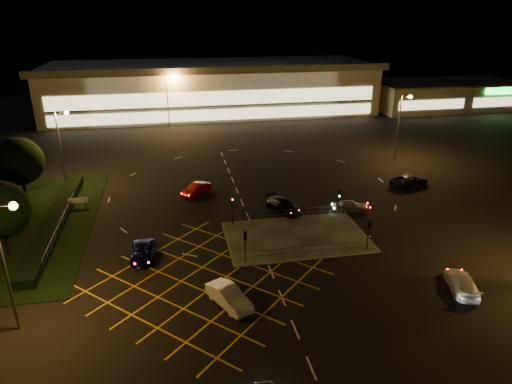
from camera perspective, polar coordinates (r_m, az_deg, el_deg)
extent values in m
plane|color=black|center=(48.67, 2.12, -4.81)|extent=(180.00, 180.00, 0.00)
cube|color=#4C4944|center=(47.39, 5.04, -5.59)|extent=(14.00, 9.00, 0.12)
cube|color=black|center=(55.97, -28.72, -3.93)|extent=(18.00, 30.00, 0.08)
cube|color=black|center=(54.39, -23.81, -3.22)|extent=(2.00, 26.00, 1.00)
cube|color=beige|center=(106.11, -5.55, 12.72)|extent=(70.00, 25.00, 10.00)
cube|color=slate|center=(105.41, -5.66, 15.51)|extent=(72.00, 26.50, 0.60)
cube|color=#FFEAA5|center=(93.81, -4.76, 11.53)|extent=(66.00, 0.20, 3.00)
cube|color=#FFEAA5|center=(94.44, -4.70, 9.62)|extent=(66.00, 0.20, 2.20)
cube|color=beige|center=(112.99, 19.31, 11.15)|extent=(18.00, 14.00, 6.00)
cube|color=slate|center=(112.51, 19.52, 12.72)|extent=(18.80, 14.80, 0.40)
cube|color=#FFEAA5|center=(107.12, 21.13, 10.15)|extent=(15.30, 0.20, 2.00)
cube|color=beige|center=(121.72, 25.98, 10.89)|extent=(14.00, 14.00, 6.00)
cube|color=slate|center=(121.27, 26.23, 12.34)|extent=(14.80, 14.80, 0.40)
cube|color=#FFEAA5|center=(116.29, 27.96, 9.92)|extent=(11.90, 0.20, 2.00)
cube|color=#19E533|center=(115.84, 28.20, 11.06)|extent=(7.00, 0.30, 1.40)
cylinder|color=slate|center=(36.69, -28.85, -8.51)|extent=(0.20, 0.20, 10.00)
cylinder|color=slate|center=(34.50, -29.19, -1.55)|extent=(1.40, 0.12, 0.12)
sphere|color=orange|center=(34.30, -28.08, -1.55)|extent=(0.56, 0.56, 0.56)
cylinder|color=slate|center=(64.14, -23.22, 4.88)|extent=(0.20, 0.20, 10.00)
cylinder|color=slate|center=(62.89, -23.24, 9.11)|extent=(1.40, 0.12, 0.12)
sphere|color=orange|center=(62.76, -22.61, 9.14)|extent=(0.56, 0.56, 0.56)
cylinder|color=slate|center=(72.96, 17.33, 7.58)|extent=(0.20, 0.20, 10.00)
cylinder|color=slate|center=(72.33, 18.27, 11.26)|extent=(1.40, 0.12, 0.12)
sphere|color=orange|center=(72.68, 18.75, 11.21)|extent=(0.56, 0.56, 0.56)
cylinder|color=slate|center=(91.85, -10.98, 10.98)|extent=(0.20, 0.20, 10.00)
cylinder|color=slate|center=(91.08, -10.75, 13.98)|extent=(1.40, 0.12, 0.12)
sphere|color=orange|center=(91.10, -10.29, 13.98)|extent=(0.56, 0.56, 0.56)
cylinder|color=slate|center=(102.00, 12.57, 11.93)|extent=(0.20, 0.20, 10.00)
cylinder|color=slate|center=(101.59, 13.17, 14.59)|extent=(1.40, 0.12, 0.12)
sphere|color=orange|center=(101.88, 13.54, 14.55)|extent=(0.56, 0.56, 0.56)
cylinder|color=black|center=(42.01, -1.35, -6.93)|extent=(0.10, 0.10, 3.00)
cube|color=black|center=(41.44, -1.37, -5.48)|extent=(0.28, 0.18, 0.90)
sphere|color=#19FF33|center=(41.56, -1.40, -5.40)|extent=(0.16, 0.16, 0.16)
cylinder|color=black|center=(45.32, 13.84, -5.34)|extent=(0.10, 0.10, 3.00)
cube|color=black|center=(44.79, 13.98, -3.97)|extent=(0.28, 0.18, 0.90)
sphere|color=#19FF33|center=(44.90, 13.91, -3.90)|extent=(0.16, 0.16, 0.16)
cylinder|color=black|center=(49.08, -2.93, -2.49)|extent=(0.10, 0.10, 3.00)
cube|color=black|center=(48.60, -2.96, -1.20)|extent=(0.28, 0.18, 0.90)
sphere|color=#FF0C0C|center=(48.48, -2.94, -1.26)|extent=(0.16, 0.16, 0.16)
cylinder|color=black|center=(51.94, 10.28, -1.40)|extent=(0.10, 0.10, 3.00)
cube|color=black|center=(51.49, 10.37, -0.18)|extent=(0.28, 0.18, 0.90)
sphere|color=#19FF33|center=(51.37, 10.42, -0.23)|extent=(0.16, 0.16, 0.16)
cylinder|color=black|center=(62.52, -26.97, 0.37)|extent=(0.36, 0.36, 2.88)
sphere|color=black|center=(61.46, -27.53, 3.42)|extent=(5.76, 5.76, 5.76)
cylinder|color=black|center=(49.65, -28.68, -5.42)|extent=(0.36, 0.36, 2.70)
sphere|color=black|center=(48.38, -29.39, -1.93)|extent=(5.40, 5.40, 5.40)
imported|color=white|center=(37.04, -3.43, -12.91)|extent=(3.54, 4.88, 1.53)
imported|color=#0C0E49|center=(44.51, -13.96, -7.29)|extent=(2.24, 4.74, 1.31)
imported|color=black|center=(52.82, 3.38, -1.72)|extent=(4.09, 5.42, 1.46)
imported|color=#A7AAAE|center=(53.99, 11.79, -1.69)|extent=(4.15, 2.18, 1.35)
imported|color=maroon|center=(58.05, -7.48, 0.35)|extent=(4.10, 4.13, 1.42)
imported|color=black|center=(63.78, 18.65, 1.40)|extent=(5.88, 3.98, 1.50)
imported|color=beige|center=(42.32, 24.33, -10.31)|extent=(3.37, 5.26, 1.42)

